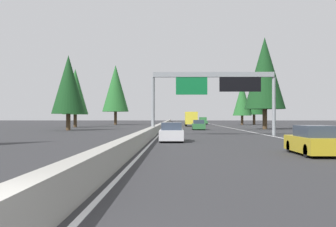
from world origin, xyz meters
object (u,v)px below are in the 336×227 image
Objects in this scene: conifer_left_mid at (75,92)px; conifer_left_far at (116,88)px; conifer_right_mid at (265,73)px; conifer_left_near at (68,85)px; sedan_mid_center at (314,141)px; sign_gantry_overhead at (215,85)px; sedan_near_right at (198,125)px; conifer_right_far at (254,96)px; box_truck_mid_left at (191,118)px; sedan_near_center at (172,133)px; conifer_right_distant at (242,99)px; pickup_far_right at (203,121)px.

conifer_left_mid is 0.74× the size of conifer_left_far.
conifer_right_mid reaches higher than conifer_left_near.
conifer_left_mid reaches higher than sedan_mid_center.
sign_gantry_overhead is 0.89× the size of conifer_right_mid.
sedan_near_right is 19.73m from conifer_left_near.
box_truck_mid_left is at bearing 134.80° from conifer_right_far.
sedan_near_center is 0.43× the size of conifer_right_distant.
conifer_right_mid reaches higher than pickup_far_right.
conifer_right_mid reaches higher than sedan_mid_center.
conifer_right_mid is (31.08, -14.15, 8.02)m from sedan_near_center.
box_truck_mid_left is at bearing 169.15° from pickup_far_right.
conifer_right_distant reaches higher than pickup_far_right.
sedan_mid_center is 0.79× the size of pickup_far_right.
sedan_near_center is 0.41× the size of conifer_left_near.
sedan_near_center is 72.33m from pickup_far_right.
conifer_left_near is (-46.65, 22.32, 5.60)m from pickup_far_right.
sedan_near_center and sedan_near_right have the same top height.
conifer_left_far reaches higher than conifer_left_mid.
box_truck_mid_left reaches higher than pickup_far_right.
sedan_near_center is at bearing 176.14° from box_truck_mid_left.
box_truck_mid_left is at bearing 3.42° from sedan_mid_center.
sign_gantry_overhead reaches higher than sedan_near_center.
sedan_near_right is 0.38× the size of conifer_right_far.
sedan_near_center is 68.71m from conifer_left_far.
conifer_right_mid is at bearing -9.43° from sedan_mid_center.
box_truck_mid_left is 20.69m from pickup_far_right.
conifer_left_near reaches higher than conifer_right_distant.
sign_gantry_overhead reaches higher than box_truck_mid_left.
pickup_far_right is (71.95, -7.38, 0.23)m from sedan_near_center.
sedan_mid_center is 39.06m from sedan_near_right.
box_truck_mid_left is (51.64, -3.48, 0.93)m from sedan_near_center.
conifer_right_mid reaches higher than sedan_near_right.
sedan_near_right is 0.52× the size of box_truck_mid_left.
sign_gantry_overhead is 41.94m from box_truck_mid_left.
conifer_right_far reaches higher than box_truck_mid_left.
conifer_right_mid is 1.39× the size of conifer_right_distant.
box_truck_mid_left is 24.23m from conifer_right_mid.
sedan_mid_center is 0.52× the size of box_truck_mid_left.
pickup_far_right is (82.67, -0.17, 0.23)m from sedan_mid_center.
sedan_mid_center is at bearing 173.10° from conifer_right_distant.
conifer_left_near is at bearing 145.02° from box_truck_mid_left.
conifer_right_far reaches higher than sedan_mid_center.
conifer_right_mid is at bearing -74.55° from sedan_near_right.
conifer_right_far is at bearing -14.90° from sign_gantry_overhead.
sedan_near_right is 40.25m from conifer_right_distant.
conifer_right_far is 0.78× the size of conifer_left_far.
conifer_left_mid is (-25.43, 38.05, -0.41)m from conifer_right_far.
sign_gantry_overhead is 2.88× the size of sedan_near_center.
sign_gantry_overhead is 59.95m from conifer_left_far.
conifer_right_distant is at bearing -55.87° from conifer_left_mid.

